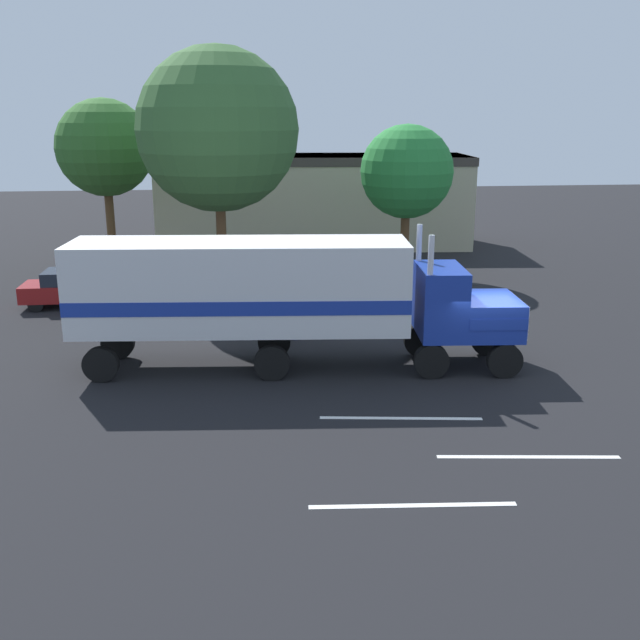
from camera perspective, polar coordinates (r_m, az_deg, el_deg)
The scene contains 11 objects.
ground_plane at distance 24.05m, azimuth 12.44°, elevation -3.86°, with size 120.00×120.00×0.00m, color black.
lane_stripe_near at distance 20.02m, azimuth 6.35°, elevation -7.65°, with size 4.40×0.16×0.01m, color silver.
lane_stripe_mid at distance 18.50m, azimuth 16.00°, elevation -10.27°, with size 4.40×0.16×0.01m, color silver.
lane_stripe_far at distance 15.94m, azimuth 7.28°, elevation -14.21°, with size 4.40×0.16×0.01m, color silver.
semi_truck at distance 23.05m, azimuth -3.50°, elevation 2.19°, with size 14.33×3.76×4.50m.
person_bystander at distance 26.39m, azimuth -2.14°, elevation 0.31°, with size 0.38×0.48×1.63m.
parked_car at distance 32.78m, azimuth -18.66°, elevation 2.41°, with size 4.41×1.82×1.57m.
tree_left at distance 39.35m, azimuth -16.50°, elevation 12.78°, with size 4.89×4.89×8.75m.
tree_center at distance 36.80m, azimuth 6.81°, elevation 11.42°, with size 4.59×4.59×7.50m.
tree_right at distance 32.45m, azimuth -8.02°, elevation 14.52°, with size 6.99×6.99×10.80m.
building_backdrop at distance 45.90m, azimuth -0.44°, elevation 9.61°, with size 19.36×7.66×5.51m.
Camera 1 is at (-7.63, -21.38, 7.96)m, focal length 40.87 mm.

